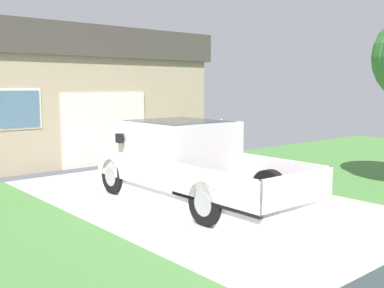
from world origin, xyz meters
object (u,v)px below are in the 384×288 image
pickup_truck (185,165)px  handbag (227,187)px  house_with_garage (32,94)px  person_with_hat (221,151)px  wheeled_trash_bin (219,146)px

pickup_truck → handbag: (1.23, -0.06, -0.65)m
house_with_garage → pickup_truck: bearing=-90.2°
person_with_hat → pickup_truck: bearing=33.9°
pickup_truck → house_with_garage: bearing=90.2°
pickup_truck → house_with_garage: 8.58m
wheeled_trash_bin → house_with_garage: bearing=123.1°
person_with_hat → wheeled_trash_bin: 3.59m
pickup_truck → person_with_hat: pickup_truck is taller
person_with_hat → wheeled_trash_bin: size_ratio=1.58×
handbag → house_with_garage: size_ratio=0.04×
pickup_truck → wheeled_trash_bin: 4.67m
pickup_truck → house_with_garage: house_with_garage is taller
pickup_truck → person_with_hat: (1.28, 0.20, 0.15)m
person_with_hat → house_with_garage: size_ratio=0.16×
house_with_garage → wheeled_trash_bin: house_with_garage is taller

